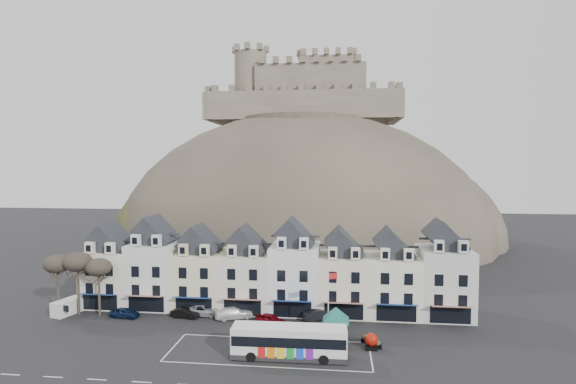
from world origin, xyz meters
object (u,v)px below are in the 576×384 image
object	(u,v)px
car_silver	(204,310)
bus_shelter	(336,314)
car_maroon	(270,319)
car_charcoal	(320,314)
car_white	(234,313)
white_van	(68,307)
bus	(289,340)
car_black	(185,313)
red_buoy	(371,341)
flagpole	(329,300)
car_navy	(125,313)

from	to	relation	value
car_silver	bus_shelter	bearing A→B (deg)	-106.43
car_silver	car_maroon	distance (m)	9.89
car_maroon	car_charcoal	distance (m)	6.70
car_silver	car_charcoal	size ratio (longest dim) A/B	1.13
car_white	white_van	bearing A→B (deg)	68.90
bus	bus_shelter	distance (m)	7.44
car_black	car_charcoal	xyz separation A→B (m)	(18.02, 1.17, 0.10)
bus	white_van	xyz separation A→B (m)	(-31.93, 10.61, -0.91)
red_buoy	flagpole	xyz separation A→B (m)	(-4.78, 2.89, 3.63)
bus_shelter	car_silver	world-z (taller)	bus_shelter
bus	car_maroon	bearing A→B (deg)	108.99
flagpole	car_charcoal	bearing A→B (deg)	103.06
flagpole	car_white	xyz separation A→B (m)	(-12.79, 5.20, -3.81)
red_buoy	car_silver	distance (m)	23.64
flagpole	car_silver	distance (m)	18.55
car_silver	car_maroon	world-z (taller)	car_silver
car_silver	car_white	bearing A→B (deg)	-95.54
bus_shelter	car_white	bearing A→B (deg)	157.26
bus_shelter	flagpole	size ratio (longest dim) A/B	0.78
flagpole	white_van	world-z (taller)	flagpole
red_buoy	bus	bearing A→B (deg)	-159.72
car_charcoal	white_van	bearing A→B (deg)	68.01
bus	flagpole	xyz separation A→B (m)	(4.07, 6.16, 2.65)
flagpole	car_black	distance (m)	20.33
white_van	car_charcoal	distance (m)	34.67
flagpole	white_van	xyz separation A→B (m)	(-36.00, 4.45, -3.56)
bus	red_buoy	distance (m)	9.49
bus	red_buoy	size ratio (longest dim) A/B	6.78
bus_shelter	car_silver	xyz separation A→B (m)	(-17.98, 6.58, -2.34)
car_white	car_maroon	distance (m)	5.50
flagpole	car_maroon	distance (m)	9.17
car_charcoal	bus_shelter	bearing A→B (deg)	174.05
bus_shelter	car_white	size ratio (longest dim) A/B	1.20
car_silver	car_charcoal	bearing A→B (deg)	-86.43
car_silver	car_charcoal	xyz separation A→B (m)	(15.80, -0.03, 0.02)
bus_shelter	car_silver	distance (m)	19.29
red_buoy	white_van	world-z (taller)	white_van
car_silver	car_maroon	bearing A→B (deg)	-100.96
bus	car_navy	bearing A→B (deg)	155.76
white_van	car_maroon	distance (m)	28.43
bus	white_van	size ratio (longest dim) A/B	2.61
white_van	car_maroon	size ratio (longest dim) A/B	1.15
flagpole	white_van	size ratio (longest dim) A/B	1.70
car_silver	car_charcoal	distance (m)	15.80
red_buoy	car_maroon	bearing A→B (deg)	153.03
car_white	car_charcoal	world-z (taller)	car_white
bus	car_navy	world-z (taller)	bus
red_buoy	car_silver	size ratio (longest dim) A/B	0.35
car_navy	car_white	distance (m)	14.75
bus	car_navy	distance (m)	25.47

